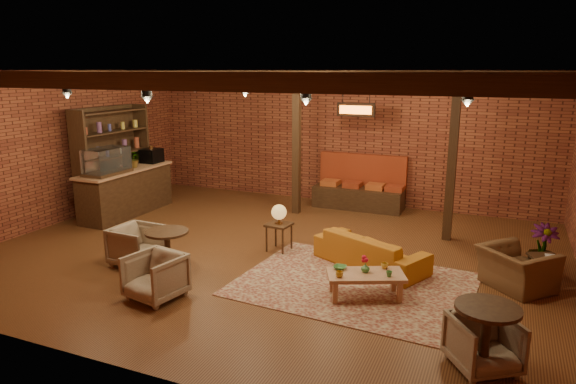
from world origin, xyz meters
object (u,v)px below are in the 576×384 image
at_px(coffee_table, 365,276).
at_px(round_table_left, 167,245).
at_px(sofa, 371,250).
at_px(plant_tall, 549,201).
at_px(side_table_lamp, 279,216).
at_px(armchair_b, 155,274).
at_px(armchair_a, 137,243).
at_px(armchair_right, 517,262).
at_px(round_table_right, 486,330).
at_px(side_table_book, 545,258).
at_px(armchair_far, 484,341).

relative_size(coffee_table, round_table_left, 1.71).
height_order(sofa, plant_tall, plant_tall).
bearing_deg(side_table_lamp, coffee_table, -34.34).
distance_m(sofa, round_table_left, 3.33).
distance_m(coffee_table, plant_tall, 3.27).
height_order(sofa, coffee_table, coffee_table).
bearing_deg(armchair_b, sofa, 54.50).
distance_m(round_table_left, armchair_a, 0.72).
xyz_separation_m(armchair_b, armchair_right, (4.76, 2.40, 0.05)).
bearing_deg(round_table_right, coffee_table, 140.43).
relative_size(side_table_lamp, round_table_left, 1.21).
distance_m(side_table_lamp, round_table_right, 4.52).
xyz_separation_m(armchair_a, plant_tall, (6.24, 2.30, 0.83)).
bearing_deg(armchair_a, round_table_left, -95.92).
relative_size(round_table_left, side_table_book, 1.34).
distance_m(armchair_right, side_table_book, 0.50).
bearing_deg(plant_tall, armchair_a, -159.81).
height_order(armchair_a, round_table_right, round_table_right).
distance_m(coffee_table, round_table_right, 2.18).
height_order(armchair_b, armchair_right, armchair_right).
bearing_deg(coffee_table, armchair_b, -156.45).
bearing_deg(armchair_right, plant_tall, -71.00).
bearing_deg(side_table_book, coffee_table, -147.35).
xyz_separation_m(round_table_right, armchair_far, (-0.01, 0.11, -0.20)).
distance_m(armchair_right, round_table_right, 2.61).
height_order(round_table_right, armchair_far, round_table_right).
bearing_deg(side_table_lamp, armchair_right, -1.73).
height_order(armchair_b, plant_tall, plant_tall).
xyz_separation_m(sofa, round_table_left, (-2.93, -1.57, 0.20)).
distance_m(round_table_left, side_table_book, 5.85).
relative_size(side_table_lamp, armchair_a, 1.16).
bearing_deg(side_table_book, armchair_right, -139.56).
bearing_deg(coffee_table, round_table_left, -173.61).
distance_m(side_table_book, round_table_right, 3.01).
xyz_separation_m(side_table_book, round_table_right, (-0.72, -2.92, 0.11)).
bearing_deg(armchair_a, round_table_right, -98.82).
distance_m(sofa, plant_tall, 2.89).
distance_m(side_table_lamp, armchair_far, 4.45).
xyz_separation_m(armchair_right, round_table_right, (-0.33, -2.59, 0.12)).
relative_size(round_table_left, round_table_right, 0.89).
distance_m(side_table_lamp, armchair_a, 2.49).
height_order(coffee_table, round_table_right, round_table_right).
relative_size(side_table_lamp, armchair_b, 1.18).
xyz_separation_m(round_table_left, armchair_far, (4.81, -0.92, -0.15)).
bearing_deg(round_table_left, armchair_a, 171.25).
height_order(side_table_lamp, round_table_left, side_table_lamp).
height_order(round_table_right, plant_tall, plant_tall).
xyz_separation_m(armchair_a, side_table_book, (6.24, 1.78, 0.05)).
relative_size(coffee_table, armchair_right, 1.28).
height_order(sofa, side_table_lamp, side_table_lamp).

